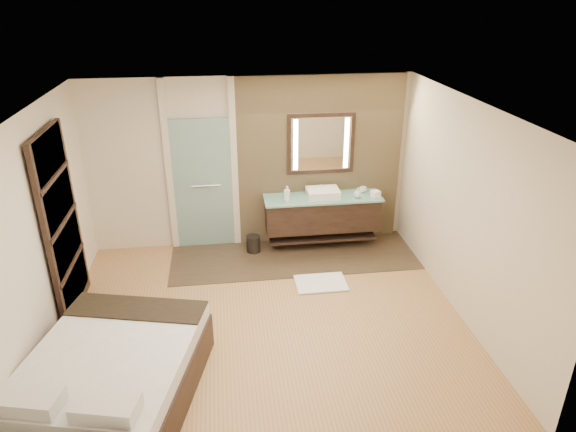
{
  "coord_description": "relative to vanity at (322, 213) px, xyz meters",
  "views": [
    {
      "loc": [
        -0.44,
        -5.4,
        3.91
      ],
      "look_at": [
        0.37,
        0.6,
        1.16
      ],
      "focal_mm": 32.0,
      "sensor_mm": 36.0,
      "label": 1
    }
  ],
  "objects": [
    {
      "name": "floor",
      "position": [
        -1.1,
        -1.92,
        -0.58
      ],
      "size": [
        5.0,
        5.0,
        0.0
      ],
      "primitive_type": "plane",
      "color": "#A66D45",
      "rests_on": "ground"
    },
    {
      "name": "tile_strip",
      "position": [
        -0.5,
        -0.32,
        -0.57
      ],
      "size": [
        3.8,
        1.3,
        0.01
      ],
      "primitive_type": "cube",
      "color": "#38281E",
      "rests_on": "floor"
    },
    {
      "name": "stone_wall",
      "position": [
        0.0,
        0.29,
        0.77
      ],
      "size": [
        2.6,
        0.08,
        2.7
      ],
      "primitive_type": "cube",
      "color": "tan",
      "rests_on": "floor"
    },
    {
      "name": "vanity",
      "position": [
        0.0,
        0.0,
        0.0
      ],
      "size": [
        1.85,
        0.55,
        0.88
      ],
      "color": "black",
      "rests_on": "stone_wall"
    },
    {
      "name": "mirror_unit",
      "position": [
        0.0,
        0.24,
        1.07
      ],
      "size": [
        1.06,
        0.04,
        0.96
      ],
      "color": "black",
      "rests_on": "stone_wall"
    },
    {
      "name": "frosted_door",
      "position": [
        -1.85,
        0.28,
        0.56
      ],
      "size": [
        1.1,
        0.12,
        2.7
      ],
      "color": "#BEF0E7",
      "rests_on": "floor"
    },
    {
      "name": "shoji_partition",
      "position": [
        -3.53,
        -1.32,
        0.63
      ],
      "size": [
        0.06,
        1.2,
        2.4
      ],
      "color": "black",
      "rests_on": "floor"
    },
    {
      "name": "bed",
      "position": [
        -2.75,
        -3.08,
        -0.27
      ],
      "size": [
        2.0,
        2.28,
        0.75
      ],
      "rotation": [
        0.0,
        0.0,
        -0.25
      ],
      "color": "black",
      "rests_on": "floor"
    },
    {
      "name": "bath_mat",
      "position": [
        -0.23,
        -1.17,
        -0.56
      ],
      "size": [
        0.72,
        0.5,
        0.02
      ],
      "primitive_type": "cube",
      "rotation": [
        0.0,
        0.0,
        0.0
      ],
      "color": "white",
      "rests_on": "floor"
    },
    {
      "name": "waste_bin",
      "position": [
        -1.11,
        -0.07,
        -0.44
      ],
      "size": [
        0.26,
        0.26,
        0.27
      ],
      "primitive_type": "cylinder",
      "rotation": [
        0.0,
        0.0,
        0.19
      ],
      "color": "black",
      "rests_on": "floor"
    },
    {
      "name": "tissue_box",
      "position": [
        0.82,
        -0.12,
        0.33
      ],
      "size": [
        0.15,
        0.15,
        0.1
      ],
      "primitive_type": "cube",
      "rotation": [
        0.0,
        0.0,
        0.3
      ],
      "color": "white",
      "rests_on": "vanity"
    },
    {
      "name": "soap_bottle_a",
      "position": [
        -0.58,
        -0.12,
        0.41
      ],
      "size": [
        0.12,
        0.13,
        0.24
      ],
      "primitive_type": "imported",
      "rotation": [
        0.0,
        0.0,
        0.43
      ],
      "color": "white",
      "rests_on": "vanity"
    },
    {
      "name": "soap_bottle_b",
      "position": [
        -0.56,
        0.04,
        0.38
      ],
      "size": [
        0.1,
        0.1,
        0.19
      ],
      "primitive_type": "imported",
      "rotation": [
        0.0,
        0.0,
        -0.27
      ],
      "color": "#B2B2B2",
      "rests_on": "vanity"
    },
    {
      "name": "soap_bottle_c",
      "position": [
        0.53,
        -0.12,
        0.37
      ],
      "size": [
        0.17,
        0.17,
        0.17
      ],
      "primitive_type": "imported",
      "rotation": [
        0.0,
        0.0,
        0.43
      ],
      "color": "#ABD7D6",
      "rests_on": "vanity"
    },
    {
      "name": "cup",
      "position": [
        0.68,
        0.1,
        0.33
      ],
      "size": [
        0.14,
        0.14,
        0.09
      ],
      "primitive_type": "imported",
      "rotation": [
        0.0,
        0.0,
        -0.32
      ],
      "color": "white",
      "rests_on": "vanity"
    }
  ]
}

